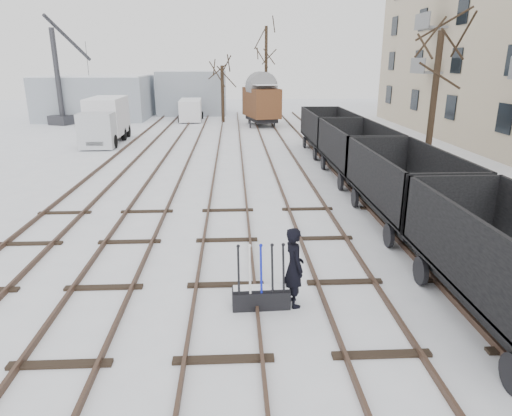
{
  "coord_description": "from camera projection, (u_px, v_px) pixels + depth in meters",
  "views": [
    {
      "loc": [
        0.24,
        -10.26,
        5.33
      ],
      "look_at": [
        0.89,
        2.58,
        1.2
      ],
      "focal_mm": 32.0,
      "sensor_mm": 36.0,
      "label": 1
    }
  ],
  "objects": [
    {
      "name": "panel_van",
      "position": [
        191.0,
        110.0,
        42.83
      ],
      "size": [
        2.13,
        4.6,
        2.0
      ],
      "rotation": [
        0.0,
        0.0,
        0.04
      ],
      "color": "silver",
      "rests_on": "ground"
    },
    {
      "name": "worker",
      "position": [
        294.0,
        267.0,
        10.23
      ],
      "size": [
        0.6,
        0.77,
        1.87
      ],
      "primitive_type": "imported",
      "rotation": [
        0.0,
        0.0,
        1.82
      ],
      "color": "black",
      "rests_on": "ground"
    },
    {
      "name": "tracks",
      "position": [
        229.0,
        165.0,
        24.35
      ],
      "size": [
        13.9,
        52.0,
        0.16
      ],
      "color": "black",
      "rests_on": "ground"
    },
    {
      "name": "freight_wagon_d",
      "position": [
        328.0,
        137.0,
        27.6
      ],
      "size": [
        2.48,
        6.19,
        2.53
      ],
      "color": "black",
      "rests_on": "ground"
    },
    {
      "name": "ground_frame",
      "position": [
        261.0,
        296.0,
        10.3
      ],
      "size": [
        1.32,
        0.47,
        1.49
      ],
      "rotation": [
        0.0,
        0.0,
        0.04
      ],
      "color": "black",
      "rests_on": "ground"
    },
    {
      "name": "crane",
      "position": [
        61.0,
        97.0,
        40.18
      ],
      "size": [
        2.4,
        5.43,
        9.14
      ],
      "rotation": [
        0.0,
        0.0,
        -0.42
      ],
      "color": "#2D2E33",
      "rests_on": "ground"
    },
    {
      "name": "tree_far_left",
      "position": [
        223.0,
        94.0,
        41.6
      ],
      "size": [
        0.3,
        0.3,
        5.02
      ],
      "primitive_type": "cylinder",
      "color": "black",
      "rests_on": "ground"
    },
    {
      "name": "shed_right",
      "position": [
        193.0,
        92.0,
        48.53
      ],
      "size": [
        7.0,
        6.0,
        4.5
      ],
      "color": "#98A0AB",
      "rests_on": "ground"
    },
    {
      "name": "ground",
      "position": [
        226.0,
        286.0,
        11.37
      ],
      "size": [
        120.0,
        120.0,
        0.0
      ],
      "primitive_type": "plane",
      "color": "white",
      "rests_on": "ground"
    },
    {
      "name": "freight_wagon_c",
      "position": [
        355.0,
        159.0,
        21.52
      ],
      "size": [
        2.48,
        6.19,
        2.53
      ],
      "color": "black",
      "rests_on": "ground"
    },
    {
      "name": "shed_left",
      "position": [
        97.0,
        97.0,
        44.36
      ],
      "size": [
        10.0,
        8.0,
        4.1
      ],
      "color": "#98A0AB",
      "rests_on": "ground"
    },
    {
      "name": "box_van_wagon",
      "position": [
        261.0,
        102.0,
        39.33
      ],
      "size": [
        3.42,
        5.05,
        3.53
      ],
      "rotation": [
        0.0,
        0.0,
        0.23
      ],
      "color": "black",
      "rests_on": "ground"
    },
    {
      "name": "freight_wagon_b",
      "position": [
        404.0,
        197.0,
        15.43
      ],
      "size": [
        2.48,
        6.19,
        2.53
      ],
      "color": "black",
      "rests_on": "ground"
    },
    {
      "name": "tree_near",
      "position": [
        433.0,
        106.0,
        21.54
      ],
      "size": [
        0.3,
        0.3,
        6.68
      ],
      "primitive_type": "cylinder",
      "color": "black",
      "rests_on": "ground"
    },
    {
      "name": "tree_far_right",
      "position": [
        266.0,
        72.0,
        45.62
      ],
      "size": [
        0.3,
        0.3,
        8.66
      ],
      "primitive_type": "cylinder",
      "color": "black",
      "rests_on": "ground"
    },
    {
      "name": "lorry",
      "position": [
        105.0,
        120.0,
        30.98
      ],
      "size": [
        2.32,
        6.69,
        3.01
      ],
      "rotation": [
        0.0,
        0.0,
        0.03
      ],
      "color": "black",
      "rests_on": "ground"
    }
  ]
}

